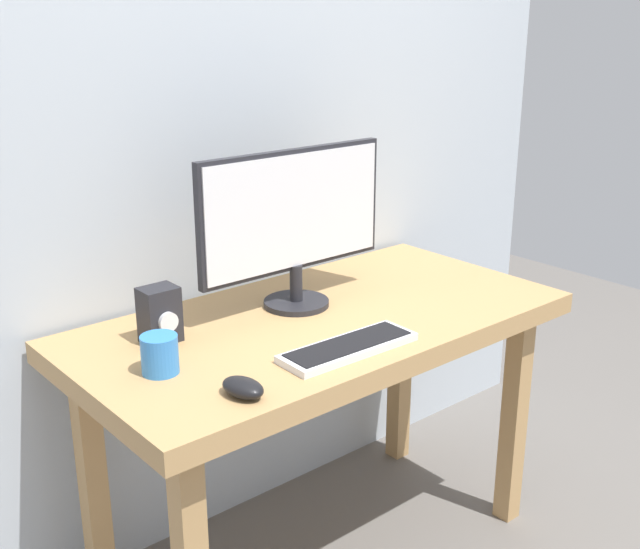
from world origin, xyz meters
TOP-DOWN VIEW (x-y plane):
  - wall_back at (0.00, 0.39)m, footprint 2.72×0.04m
  - desk at (0.00, 0.00)m, footprint 1.37×0.70m
  - monitor at (-0.00, 0.11)m, footprint 0.61×0.19m
  - keyboard_primary at (-0.10, -0.23)m, footprint 0.37×0.13m
  - mouse at (-0.44, -0.25)m, footprint 0.08×0.12m
  - audio_controller at (-0.42, 0.13)m, footprint 0.09×0.09m
  - coffee_mug at (-0.51, -0.03)m, footprint 0.09×0.09m

SIDE VIEW (x-z plane):
  - desk at x=0.00m, z-range 0.30..1.08m
  - keyboard_primary at x=-0.10m, z-range 0.78..0.80m
  - mouse at x=-0.44m, z-range 0.78..0.82m
  - coffee_mug at x=-0.51m, z-range 0.78..0.87m
  - audio_controller at x=-0.42m, z-range 0.78..0.92m
  - monitor at x=0.00m, z-range 0.81..1.25m
  - wall_back at x=0.00m, z-range 0.00..3.00m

